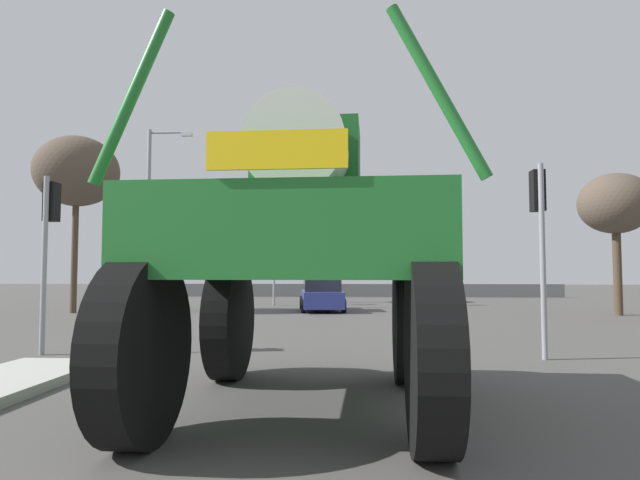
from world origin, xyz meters
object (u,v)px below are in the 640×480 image
Objects in this scene: traffic_signal_far_right at (274,248)px; streetlight_far_left at (152,209)px; traffic_signal_near_left at (50,224)px; bare_tree_far_center at (314,213)px; bare_tree_right at (615,205)px; traffic_signal_far_left at (398,255)px; oversize_sprayer at (304,252)px; bare_tree_left at (77,172)px; sedan_ahead at (322,295)px; traffic_signal_near_right at (539,216)px.

streetlight_far_left is at bearing -147.16° from traffic_signal_far_right.
traffic_signal_near_left is 0.57× the size of bare_tree_far_center.
bare_tree_right is (14.63, -5.69, 1.48)m from traffic_signal_far_right.
traffic_signal_far_left is at bearing -29.58° from bare_tree_far_center.
bare_tree_far_center reaches higher than traffic_signal_near_left.
bare_tree_left is (-11.17, 15.58, 4.03)m from oversize_sprayer.
sedan_ahead is 1.10× the size of traffic_signal_near_right.
streetlight_far_left is (-11.65, -3.41, 2.09)m from traffic_signal_far_left.
traffic_signal_far_right is at bearing -179.93° from traffic_signal_far_left.
sedan_ahead is at bearing 111.37° from traffic_signal_near_right.
bare_tree_right reaches higher than traffic_signal_far_right.
bare_tree_far_center is (1.87, 2.57, 2.10)m from traffic_signal_far_right.
streetlight_far_left is at bearing 133.90° from traffic_signal_near_right.
oversize_sprayer is at bearing -125.56° from bare_tree_right.
bare_tree_left is 1.32× the size of bare_tree_right.
oversize_sprayer is 1.44× the size of traffic_signal_near_left.
streetlight_far_left is (-5.28, -3.41, 1.73)m from traffic_signal_far_right.
traffic_signal_near_right is at bearing -85.07° from traffic_signal_far_left.
oversize_sprayer is 24.13m from bare_tree_far_center.
oversize_sprayer is at bearing -135.75° from traffic_signal_near_right.
bare_tree_left is (-2.43, -2.33, 1.32)m from streetlight_far_left.
traffic_signal_far_right is (-2.68, 3.85, 2.24)m from sedan_ahead.
bare_tree_right is at bearing -6.54° from streetlight_far_left.
bare_tree_far_center is at bearing 5.69° from oversize_sprayer.
oversize_sprayer is 1.39× the size of traffic_signal_near_right.
traffic_signal_far_left is at bearing -5.91° from oversize_sprayer.
bare_tree_right is 0.87× the size of bare_tree_far_center.
traffic_signal_far_right reaches higher than traffic_signal_near_left.
traffic_signal_far_left is 0.47× the size of bare_tree_left.
streetlight_far_left is 1.48× the size of bare_tree_right.
traffic_signal_near_right is 13.32m from bare_tree_right.
sedan_ahead is at bearing -133.75° from traffic_signal_far_left.
traffic_signal_far_left reaches higher than sedan_ahead.
traffic_signal_far_left is 10.20m from bare_tree_right.
bare_tree_left is at bearing -143.34° from traffic_signal_far_right.
bare_tree_right is (11.17, 15.62, 2.46)m from oversize_sprayer.
streetlight_far_left is (-8.74, 17.91, 2.71)m from oversize_sprayer.
bare_tree_far_center is at bearing 53.96° from traffic_signal_far_right.
bare_tree_far_center is (-0.81, 6.42, 4.33)m from sedan_ahead.
traffic_signal_near_left is 0.45× the size of streetlight_far_left.
sedan_ahead is at bearing -82.77° from bare_tree_far_center.
oversize_sprayer is 7.27m from traffic_signal_near_left.
sedan_ahead is 8.90m from streetlight_far_left.
sedan_ahead is 1.14× the size of traffic_signal_near_left.
sedan_ahead is 0.51× the size of streetlight_far_left.
traffic_signal_near_right is at bearing -36.02° from bare_tree_left.
bare_tree_far_center is (-5.98, 19.61, 2.21)m from traffic_signal_near_right.
traffic_signal_far_left is 5.73m from bare_tree_far_center.
traffic_signal_near_left is at bearing 179.99° from traffic_signal_near_right.
traffic_signal_far_right is 10.08m from bare_tree_left.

